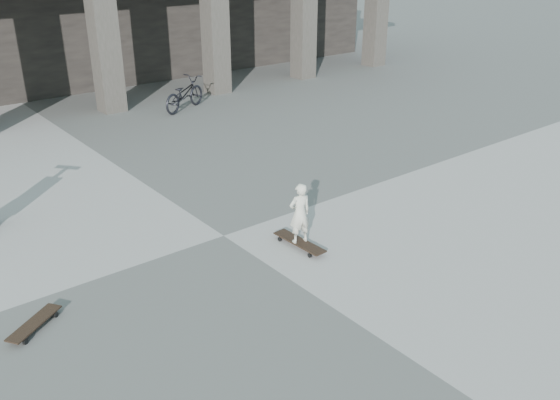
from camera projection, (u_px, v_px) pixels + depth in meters
ground at (224, 236)px, 9.83m from camera, size 90.00×90.00×0.00m
longboard at (299, 243)px, 9.44m from camera, size 0.28×1.03×0.10m
skateboard_spare at (34, 324)px, 7.47m from camera, size 0.81×0.65×0.10m
child at (300, 213)px, 9.23m from camera, size 0.40×0.31×1.00m
bicycle at (184, 94)px, 16.85m from camera, size 1.85×1.31×0.92m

